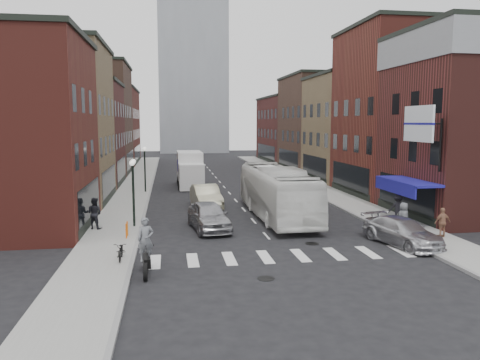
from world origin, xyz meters
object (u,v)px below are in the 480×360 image
bike_rack (127,230)px  parked_bicycle (121,250)px  curb_car (402,232)px  ped_right_b (442,222)px  motorcycle_rider (146,248)px  sedan_left_far (206,197)px  ped_left_solo (95,213)px  streetlamp_near (133,180)px  sedan_left_near (209,216)px  ped_right_c (403,217)px  box_truck (190,170)px  ped_right_a (398,208)px  streetlamp_far (145,161)px  billboard_sign (420,125)px  transit_bus (277,192)px

bike_rack → parked_bicycle: size_ratio=0.52×
curb_car → ped_right_b: ped_right_b is taller
motorcycle_rider → sedan_left_far: motorcycle_rider is taller
ped_left_solo → sedan_left_far: bearing=-112.0°
streetlamp_near → parked_bicycle: size_ratio=2.65×
sedan_left_near → ped_right_c: ped_right_c is taller
streetlamp_near → box_truck: 18.36m
box_truck → curb_car: size_ratio=1.62×
ped_right_a → ped_right_c: (-0.88, -2.37, -0.05)m
streetlamp_near → streetlamp_far: (0.00, 14.00, 0.00)m
billboard_sign → streetlamp_far: billboard_sign is taller
streetlamp_near → transit_bus: 9.43m
ped_right_b → motorcycle_rider: bearing=6.3°
bike_rack → ped_right_c: (15.32, -1.04, 0.43)m
billboard_sign → box_truck: size_ratio=0.48×
streetlamp_far → curb_car: 24.41m
parked_bicycle → transit_bus: bearing=43.2°
bike_rack → ped_right_c: bearing=-3.9°
streetlamp_near → motorcycle_rider: (1.10, -8.76, -1.78)m
streetlamp_near → transit_bus: bearing=12.4°
billboard_sign → box_truck: billboard_sign is taller
transit_bus → ped_right_a: 7.68m
transit_bus → parked_bicycle: transit_bus is taller
box_truck → motorcycle_rider: bearing=-97.1°
bike_rack → sedan_left_near: (4.56, 1.70, 0.28)m
sedan_left_near → ped_right_c: 11.10m
streetlamp_near → ped_right_a: streetlamp_near is taller
billboard_sign → box_truck: bearing=119.0°
parked_bicycle → ped_right_a: 17.02m
box_truck → parked_bicycle: 25.10m
bike_rack → curb_car: (14.10, -3.25, 0.14)m
billboard_sign → motorcycle_rider: (-14.89, -5.26, -5.00)m
box_truck → streetlamp_near: bearing=-103.6°
bike_rack → ped_right_a: (16.20, 1.33, 0.48)m
sedan_left_far → curb_car: bearing=-57.7°
ped_left_solo → ped_right_b: size_ratio=1.14×
sedan_left_far → curb_car: size_ratio=1.07×
streetlamp_far → ped_right_c: streetlamp_far is taller
billboard_sign → ped_right_b: billboard_sign is taller
streetlamp_near → ped_left_solo: bearing=-169.9°
box_truck → ped_right_c: box_truck is taller
bike_rack → sedan_left_far: 10.11m
billboard_sign → ped_left_solo: bearing=170.3°
ped_right_c → sedan_left_far: bearing=-62.8°
curb_car → ped_right_a: (2.10, 4.58, 0.33)m
motorcycle_rider → sedan_left_far: bearing=69.3°
ped_right_c → motorcycle_rider: bearing=0.4°
streetlamp_near → box_truck: bearing=76.9°
bike_rack → sedan_left_near: sedan_left_near is taller
transit_bus → ped_left_solo: size_ratio=6.60×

